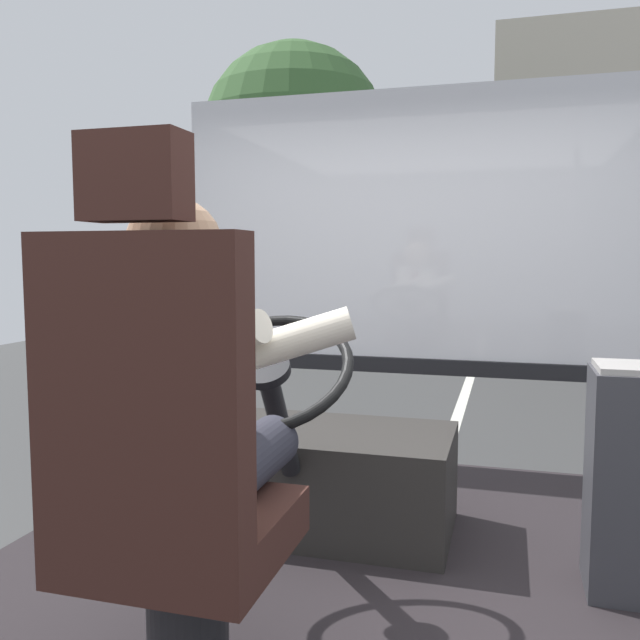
{
  "coord_description": "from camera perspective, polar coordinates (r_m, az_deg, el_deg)",
  "views": [
    {
      "loc": [
        0.5,
        -1.85,
        1.7
      ],
      "look_at": [
        -0.24,
        0.71,
        1.45
      ],
      "focal_mm": 37.16,
      "sensor_mm": 36.0,
      "label": 1
    }
  ],
  "objects": [
    {
      "name": "driver_seat",
      "position": [
        1.59,
        -13.05,
        -13.39
      ],
      "size": [
        0.48,
        0.48,
        1.34
      ],
      "color": "black",
      "rests_on": "bus_floor"
    },
    {
      "name": "steering_console",
      "position": [
        2.7,
        -0.76,
        -13.01
      ],
      "size": [
        1.1,
        1.06,
        0.89
      ],
      "color": "#282623",
      "rests_on": "bus_floor"
    },
    {
      "name": "parked_car_green",
      "position": [
        19.19,
        25.65,
        1.83
      ],
      "size": [
        2.0,
        4.07,
        1.31
      ],
      "color": "#195633",
      "rests_on": "ground"
    },
    {
      "name": "street_tree",
      "position": [
        13.44,
        -2.22,
        15.37
      ],
      "size": [
        3.59,
        3.59,
        5.83
      ],
      "color": "#4C3828",
      "rests_on": "ground"
    },
    {
      "name": "bus_driver",
      "position": [
        1.64,
        -11.29,
        -6.45
      ],
      "size": [
        0.74,
        0.59,
        0.74
      ],
      "color": "#282833",
      "rests_on": "driver_seat"
    },
    {
      "name": "ground",
      "position": [
        10.81,
        13.16,
        -3.92
      ],
      "size": [
        18.0,
        44.0,
        0.06
      ],
      "color": "#383838"
    },
    {
      "name": "windshield_panel",
      "position": [
        3.51,
        7.88,
        4.79
      ],
      "size": [
        2.5,
        0.08,
        1.48
      ],
      "color": "silver"
    },
    {
      "name": "fare_box",
      "position": [
        2.39,
        24.79,
        -12.39
      ],
      "size": [
        0.22,
        0.26,
        0.75
      ],
      "color": "#333338",
      "rests_on": "bus_floor"
    }
  ]
}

